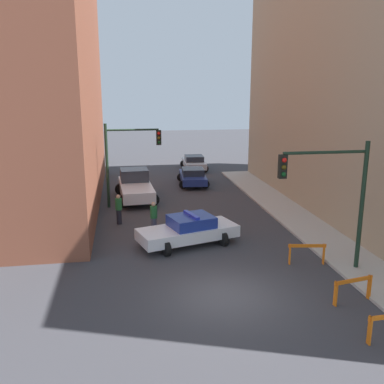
# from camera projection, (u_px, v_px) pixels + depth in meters

# --- Properties ---
(ground_plane) EXTENTS (120.00, 120.00, 0.00)m
(ground_plane) POSITION_uv_depth(u_px,v_px,m) (224.00, 296.00, 15.43)
(ground_plane) COLOR #38383D
(sidewalk_right) EXTENTS (2.40, 44.00, 0.12)m
(sidewalk_right) POSITION_uv_depth(u_px,v_px,m) (382.00, 282.00, 16.38)
(sidewalk_right) COLOR #B2ADA3
(sidewalk_right) RESTS_ON ground_plane
(traffic_light_near) EXTENTS (3.64, 0.35, 5.20)m
(traffic_light_near) POSITION_uv_depth(u_px,v_px,m) (336.00, 187.00, 16.63)
(traffic_light_near) COLOR black
(traffic_light_near) RESTS_ON sidewalk_right
(traffic_light_far) EXTENTS (3.44, 0.35, 5.20)m
(traffic_light_far) POSITION_uv_depth(u_px,v_px,m) (125.00, 153.00, 26.14)
(traffic_light_far) COLOR black
(traffic_light_far) RESTS_ON ground_plane
(police_car) EXTENTS (5.03, 3.16, 1.52)m
(police_car) POSITION_uv_depth(u_px,v_px,m) (189.00, 230.00, 20.30)
(police_car) COLOR white
(police_car) RESTS_ON ground_plane
(white_truck) EXTENTS (2.82, 5.50, 1.90)m
(white_truck) POSITION_uv_depth(u_px,v_px,m) (135.00, 186.00, 28.51)
(white_truck) COLOR silver
(white_truck) RESTS_ON ground_plane
(parked_car_near) EXTENTS (2.48, 4.42, 1.31)m
(parked_car_near) POSITION_uv_depth(u_px,v_px,m) (193.00, 176.00, 32.75)
(parked_car_near) COLOR navy
(parked_car_near) RESTS_ON ground_plane
(parked_car_mid) EXTENTS (2.42, 4.38, 1.31)m
(parked_car_mid) POSITION_uv_depth(u_px,v_px,m) (194.00, 162.00, 38.71)
(parked_car_mid) COLOR silver
(parked_car_mid) RESTS_ON ground_plane
(pedestrian_crossing) EXTENTS (0.40, 0.40, 1.66)m
(pedestrian_crossing) POSITION_uv_depth(u_px,v_px,m) (154.00, 217.00, 21.84)
(pedestrian_crossing) COLOR #474C66
(pedestrian_crossing) RESTS_ON ground_plane
(pedestrian_corner) EXTENTS (0.49, 0.49, 1.66)m
(pedestrian_corner) POSITION_uv_depth(u_px,v_px,m) (119.00, 209.00, 23.31)
(pedestrian_corner) COLOR black
(pedestrian_corner) RESTS_ON ground_plane
(barrier_mid) EXTENTS (1.58, 0.44, 0.90)m
(barrier_mid) POSITION_uv_depth(u_px,v_px,m) (353.00, 286.00, 14.83)
(barrier_mid) COLOR orange
(barrier_mid) RESTS_ON ground_plane
(barrier_back) EXTENTS (1.59, 0.39, 0.90)m
(barrier_back) POSITION_uv_depth(u_px,v_px,m) (307.00, 251.00, 18.05)
(barrier_back) COLOR orange
(barrier_back) RESTS_ON ground_plane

